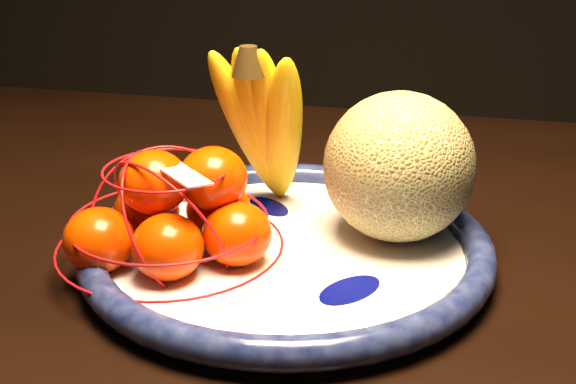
# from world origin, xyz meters

# --- Properties ---
(dining_table) EXTENTS (1.52, 1.00, 0.72)m
(dining_table) POSITION_xyz_m (0.09, 0.10, 0.64)
(dining_table) COLOR black
(dining_table) RESTS_ON ground
(fruit_bowl) EXTENTS (0.40, 0.40, 0.03)m
(fruit_bowl) POSITION_xyz_m (0.11, -0.04, 0.73)
(fruit_bowl) COLOR white
(fruit_bowl) RESTS_ON dining_table
(cantaloupe) EXTENTS (0.15, 0.15, 0.15)m
(cantaloupe) POSITION_xyz_m (0.22, 0.00, 0.81)
(cantaloupe) COLOR olive
(cantaloupe) RESTS_ON fruit_bowl
(banana_bunch) EXTENTS (0.13, 0.13, 0.20)m
(banana_bunch) POSITION_xyz_m (0.07, 0.06, 0.84)
(banana_bunch) COLOR yellow
(banana_bunch) RESTS_ON fruit_bowl
(mandarin_bag) EXTENTS (0.24, 0.24, 0.14)m
(mandarin_bag) POSITION_xyz_m (0.01, -0.07, 0.78)
(mandarin_bag) COLOR #FF4100
(mandarin_bag) RESTS_ON fruit_bowl
(price_tag) EXTENTS (0.07, 0.07, 0.01)m
(price_tag) POSITION_xyz_m (0.02, -0.09, 0.83)
(price_tag) COLOR white
(price_tag) RESTS_ON mandarin_bag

